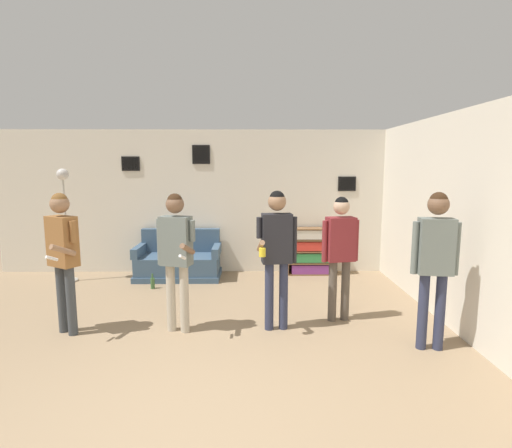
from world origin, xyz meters
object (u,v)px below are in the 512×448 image
object	(u,v)px
couch	(179,262)
bookshelf	(311,251)
person_watcher_holding_cup	(277,245)
person_spectator_near_bookshelf	(340,246)
person_spectator_far_right	(435,254)
person_player_foreground_center	(176,248)
floor_lamp	(65,204)
person_player_foreground_left	(63,248)
bottle_on_floor	(153,283)

from	to	relation	value
couch	bookshelf	distance (m)	2.48
person_watcher_holding_cup	person_spectator_near_bookshelf	xyz separation A→B (m)	(0.84, 0.29, -0.07)
person_spectator_near_bookshelf	person_spectator_far_right	size ratio (longest dim) A/B	0.93
person_player_foreground_center	person_watcher_holding_cup	world-z (taller)	person_watcher_holding_cup
couch	person_player_foreground_center	size ratio (longest dim) A/B	0.89
person_watcher_holding_cup	floor_lamp	bearing A→B (deg)	148.90
person_player_foreground_left	person_spectator_near_bookshelf	distance (m)	3.42
person_watcher_holding_cup	person_spectator_near_bookshelf	size ratio (longest dim) A/B	1.06
couch	bookshelf	bearing A→B (deg)	4.65
couch	person_spectator_near_bookshelf	xyz separation A→B (m)	(2.49, -2.10, 0.72)
person_spectator_near_bookshelf	person_player_foreground_center	bearing A→B (deg)	-170.67
bookshelf	person_watcher_holding_cup	world-z (taller)	person_watcher_holding_cup
person_player_foreground_center	person_watcher_holding_cup	xyz separation A→B (m)	(1.22, 0.05, 0.02)
couch	person_spectator_far_right	size ratio (longest dim) A/B	0.87
floor_lamp	person_player_foreground_center	world-z (taller)	floor_lamp
floor_lamp	bottle_on_floor	world-z (taller)	floor_lamp
person_player_foreground_left	bottle_on_floor	xyz separation A→B (m)	(0.60, 1.78, -0.96)
bookshelf	bottle_on_floor	bearing A→B (deg)	-162.08
person_spectator_far_right	bottle_on_floor	bearing A→B (deg)	148.29
bookshelf	bottle_on_floor	distance (m)	2.94
floor_lamp	person_spectator_near_bookshelf	bearing A→B (deg)	-22.84
bookshelf	person_watcher_holding_cup	size ratio (longest dim) A/B	0.53
person_player_foreground_left	couch	bearing A→B (deg)	69.82
person_player_foreground_center	bottle_on_floor	distance (m)	2.12
bottle_on_floor	couch	bearing A→B (deg)	65.60
person_watcher_holding_cup	person_player_foreground_center	bearing A→B (deg)	-177.69
bottle_on_floor	person_spectator_near_bookshelf	bearing A→B (deg)	-26.51
person_watcher_holding_cup	person_spectator_far_right	bearing A→B (deg)	-18.52
person_spectator_far_right	floor_lamp	bearing A→B (deg)	152.67
couch	bookshelf	xyz separation A→B (m)	(2.46, 0.20, 0.15)
floor_lamp	person_spectator_far_right	world-z (taller)	floor_lamp
bookshelf	bottle_on_floor	size ratio (longest dim) A/B	3.63
person_player_foreground_left	person_player_foreground_center	bearing A→B (deg)	1.99
floor_lamp	person_watcher_holding_cup	size ratio (longest dim) A/B	1.14
person_player_foreground_center	floor_lamp	bearing A→B (deg)	136.76
person_player_foreground_left	person_spectator_near_bookshelf	bearing A→B (deg)	6.46
couch	person_spectator_far_right	distance (m)	4.52
person_player_foreground_left	person_watcher_holding_cup	world-z (taller)	person_watcher_holding_cup
floor_lamp	person_watcher_holding_cup	xyz separation A→B (m)	(3.54, -2.14, -0.30)
floor_lamp	person_spectator_far_right	xyz separation A→B (m)	(5.23, -2.70, -0.29)
couch	person_player_foreground_center	distance (m)	2.59
couch	floor_lamp	distance (m)	2.20
person_spectator_near_bookshelf	person_spectator_far_right	world-z (taller)	person_spectator_far_right
person_watcher_holding_cup	person_spectator_near_bookshelf	distance (m)	0.89
person_spectator_near_bookshelf	bookshelf	bearing A→B (deg)	90.59
couch	floor_lamp	xyz separation A→B (m)	(-1.90, -0.25, 1.09)
bookshelf	person_spectator_far_right	size ratio (longest dim) A/B	0.52
couch	bottle_on_floor	distance (m)	0.79
floor_lamp	person_player_foreground_left	xyz separation A→B (m)	(0.99, -2.23, -0.32)
bookshelf	person_spectator_far_right	xyz separation A→B (m)	(0.86, -3.15, 0.65)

